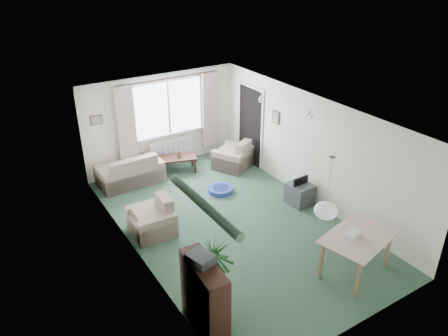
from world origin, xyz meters
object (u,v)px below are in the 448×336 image
bookshelf (205,298)px  sofa (130,169)px  coffee_table (178,164)px  tv_cube (300,194)px  dining_table (355,255)px  armchair_corner (233,154)px  armchair_left (151,216)px  houseplant (216,277)px  pet_bed (221,190)px

bookshelf → sofa: bearing=85.1°
coffee_table → bookshelf: 5.22m
bookshelf → tv_cube: size_ratio=2.32×
coffee_table → dining_table: (0.84, -5.06, 0.16)m
armchair_corner → tv_cube: size_ratio=1.64×
coffee_table → dining_table: bearing=-80.5°
armchair_corner → armchair_left: 3.33m
armchair_corner → armchair_left: (-2.93, -1.58, -0.01)m
armchair_corner → dining_table: bearing=56.0°
houseplant → pet_bed: (2.01, 3.13, -0.62)m
armchair_corner → houseplant: 5.02m
armchair_corner → dining_table: armchair_corner is taller
dining_table → tv_cube: 2.36m
bookshelf → houseplant: bearing=38.8°
dining_table → sofa: bearing=112.2°
coffee_table → pet_bed: (0.35, -1.46, -0.14)m
armchair_left → pet_bed: (1.99, 0.65, -0.31)m
sofa → armchair_corner: armchair_corner is taller
sofa → houseplant: houseplant is taller
armchair_corner → tv_cube: armchair_corner is taller
tv_cube → dining_table: bearing=-110.4°
armchair_left → tv_cube: 3.28m
armchair_corner → tv_cube: (0.27, -2.28, -0.14)m
dining_table → coffee_table: bearing=99.5°
dining_table → tv_cube: dining_table is taller
sofa → coffee_table: (1.24, -0.05, -0.17)m
sofa → dining_table: 5.52m
sofa → houseplant: bearing=83.1°
tv_cube → pet_bed: (-1.21, 1.35, -0.18)m
armchair_left → dining_table: 3.86m
dining_table → pet_bed: size_ratio=2.02×
houseplant → dining_table: bearing=-10.7°
houseplant → pet_bed: 3.77m
bookshelf → pet_bed: 4.12m
pet_bed → houseplant: bearing=-122.8°
armchair_left → bookshelf: bookshelf is taller
sofa → armchair_corner: size_ratio=1.76×
houseplant → dining_table: houseplant is taller
bookshelf → houseplant: (0.32, 0.22, 0.08)m
dining_table → bookshelf: bearing=175.0°
coffee_table → houseplant: houseplant is taller
armchair_corner → pet_bed: size_ratio=1.48×
coffee_table → bookshelf: (-1.98, -4.81, 0.40)m
houseplant → dining_table: 2.57m
armchair_left → tv_cube: bearing=80.5°
dining_table → houseplant: bearing=169.3°
armchair_left → tv_cube: (3.20, -0.70, -0.13)m
tv_cube → pet_bed: 1.82m
tv_cube → bookshelf: bearing=-153.4°
coffee_table → pet_bed: bearing=-76.7°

